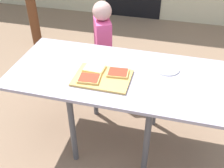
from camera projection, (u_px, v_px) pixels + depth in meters
The scene contains 8 objects.
ground_plane at pixel (117, 139), 2.35m from camera, with size 16.00×16.00×0.00m, color #7F644E.
dining_table at pixel (118, 81), 1.98m from camera, with size 1.56×0.73×0.70m.
cutting_board at pixel (102, 78), 1.88m from camera, with size 0.39×0.28×0.02m, color tan.
pizza_slice_far_left at pixel (94, 68), 1.94m from camera, with size 0.15×0.12×0.02m.
pizza_slice_near_left at pixel (89, 79), 1.84m from camera, with size 0.15×0.13×0.02m.
pizza_slice_far_right at pixel (118, 73), 1.89m from camera, with size 0.16×0.13×0.02m.
plate_white_right at pixel (167, 68), 1.98m from camera, with size 0.19×0.19×0.01m, color white.
child_left at pixel (103, 43), 2.60m from camera, with size 0.23×0.28×0.96m.
Camera 1 is at (0.36, -1.55, 1.79)m, focal length 43.47 mm.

